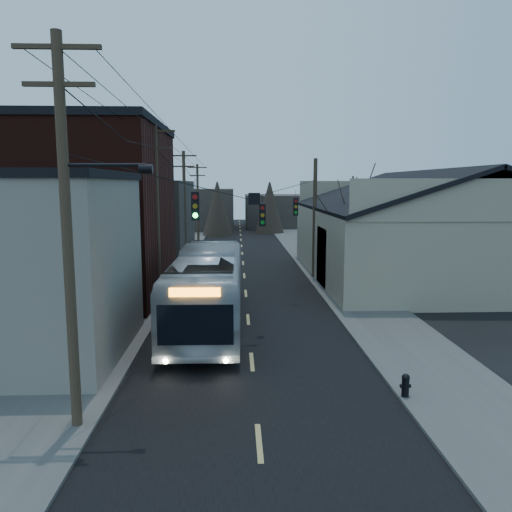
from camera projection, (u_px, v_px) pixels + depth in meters
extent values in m
plane|color=black|center=(263.00, 489.00, 11.06)|extent=(160.00, 160.00, 0.00)
cube|color=black|center=(243.00, 267.00, 40.73)|extent=(9.00, 110.00, 0.02)
cube|color=#474744|center=(163.00, 267.00, 40.46)|extent=(4.00, 110.00, 0.12)
cube|color=#474744|center=(322.00, 266.00, 40.97)|extent=(4.00, 110.00, 0.12)
cube|color=slate|center=(17.00, 269.00, 19.11)|extent=(8.00, 8.00, 7.00)
cube|color=black|center=(78.00, 213.00, 29.73)|extent=(10.00, 12.00, 10.00)
cube|color=#342E29|center=(139.00, 219.00, 45.79)|extent=(9.00, 14.00, 7.00)
cube|color=gray|center=(424.00, 243.00, 35.94)|extent=(16.00, 20.00, 5.00)
cube|color=black|center=(371.00, 190.00, 35.24)|extent=(8.16, 20.60, 2.86)
cube|color=black|center=(482.00, 190.00, 35.55)|extent=(8.16, 20.60, 2.86)
cube|color=#342E29|center=(200.00, 209.00, 74.68)|extent=(10.00, 12.00, 6.00)
cube|color=#342E29|center=(283.00, 211.00, 80.20)|extent=(12.00, 14.00, 5.00)
cone|color=black|center=(351.00, 235.00, 30.58)|extent=(0.40, 0.40, 7.20)
cylinder|color=#382B1E|center=(67.00, 240.00, 13.08)|extent=(0.28, 0.28, 10.50)
cube|color=#382B1E|center=(57.00, 47.00, 12.39)|extent=(2.20, 0.12, 0.12)
cylinder|color=#382B1E|center=(157.00, 215.00, 27.95)|extent=(0.28, 0.28, 10.00)
cube|color=#382B1E|center=(155.00, 131.00, 27.29)|extent=(2.20, 0.12, 0.12)
cylinder|color=#382B1E|center=(185.00, 207.00, 42.82)|extent=(0.28, 0.28, 9.50)
cube|color=#382B1E|center=(184.00, 156.00, 42.20)|extent=(2.20, 0.12, 0.12)
cylinder|color=#382B1E|center=(198.00, 203.00, 57.69)|extent=(0.28, 0.28, 9.00)
cube|color=#382B1E|center=(197.00, 167.00, 57.10)|extent=(2.20, 0.12, 0.12)
cylinder|color=#382B1E|center=(315.00, 219.00, 35.37)|extent=(0.28, 0.28, 8.50)
cube|color=black|center=(195.00, 206.00, 17.55)|extent=(0.28, 0.20, 1.00)
cube|color=black|center=(262.00, 215.00, 22.19)|extent=(0.28, 0.20, 1.00)
cube|color=black|center=(296.00, 207.00, 28.19)|extent=(0.28, 0.20, 1.00)
imported|color=#AEB5BA|center=(208.00, 288.00, 23.66)|extent=(3.23, 13.12, 3.65)
imported|color=#ADB1B5|center=(202.00, 261.00, 39.31)|extent=(2.07, 4.63, 1.48)
cylinder|color=black|center=(405.00, 387.00, 15.60)|extent=(0.23, 0.23, 0.58)
sphere|color=black|center=(406.00, 378.00, 15.55)|extent=(0.25, 0.25, 0.25)
cylinder|color=black|center=(405.00, 386.00, 15.59)|extent=(0.34, 0.12, 0.12)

